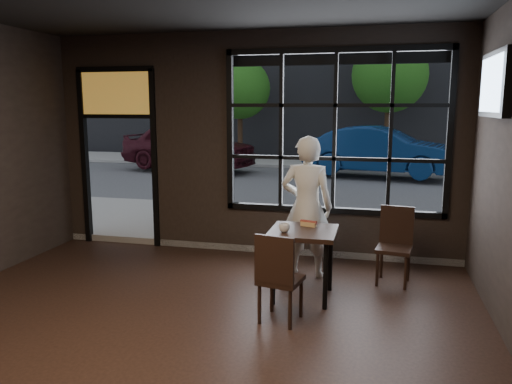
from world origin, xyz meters
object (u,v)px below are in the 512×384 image
(cafe_table, at_px, (303,263))
(navy_car, at_px, (380,151))
(chair_near, at_px, (281,277))
(man, at_px, (307,207))

(cafe_table, relative_size, navy_car, 0.18)
(chair_near, relative_size, man, 0.52)
(chair_near, relative_size, navy_car, 0.21)
(cafe_table, distance_m, navy_car, 9.90)
(cafe_table, xyz_separation_m, man, (-0.07, 0.74, 0.50))
(cafe_table, distance_m, man, 0.90)
(cafe_table, relative_size, man, 0.44)
(navy_car, bearing_deg, man, -175.10)
(cafe_table, xyz_separation_m, navy_car, (0.84, 9.85, 0.43))
(man, bearing_deg, cafe_table, 95.23)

